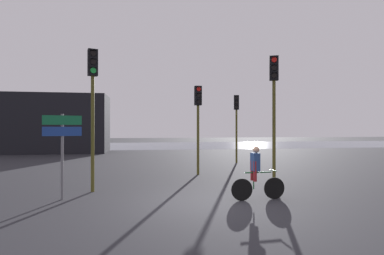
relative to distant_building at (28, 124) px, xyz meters
name	(u,v)px	position (x,y,z in m)	size (l,w,h in m)	color
ground_plane	(201,204)	(11.77, -19.60, -2.57)	(120.00, 120.00, 0.00)	#28282D
water_strip	(159,145)	(11.77, 10.00, -2.57)	(80.00, 16.00, 0.01)	slate
distant_building	(28,124)	(0.00, 0.00, 0.00)	(13.46, 4.00, 5.14)	black
traffic_light_far_right	(236,116)	(15.79, -10.02, 0.38)	(0.38, 0.40, 4.23)	#4C4719
traffic_light_near_right	(274,97)	(14.89, -17.55, 0.77)	(0.38, 0.40, 4.85)	#4C4719
traffic_light_center	(198,113)	(12.60, -14.28, 0.32)	(0.33, 0.35, 4.14)	#4C4719
traffic_light_near_left	(93,93)	(8.40, -17.46, 0.78)	(0.38, 0.40, 4.86)	#4C4719
direction_sign_post	(62,140)	(7.69, -18.51, -0.78)	(1.06, 0.34, 2.60)	slate
cyclist	(256,173)	(13.49, -19.44, -1.75)	(1.71, 0.46, 1.62)	black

